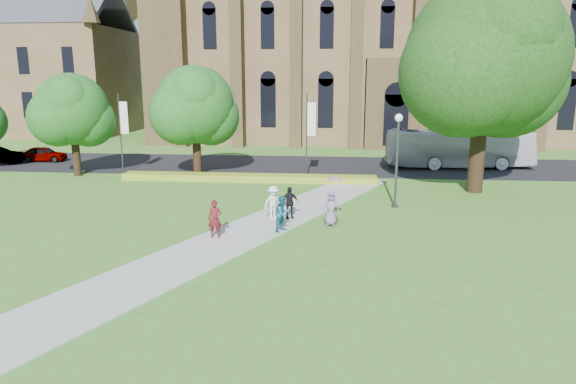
# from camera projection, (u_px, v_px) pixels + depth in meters

# --- Properties ---
(ground) EXTENTS (160.00, 160.00, 0.00)m
(ground) POSITION_uv_depth(u_px,v_px,m) (243.00, 239.00, 23.30)
(ground) COLOR #477122
(ground) RESTS_ON ground
(road) EXTENTS (160.00, 10.00, 0.02)m
(road) POSITION_uv_depth(u_px,v_px,m) (286.00, 165.00, 42.73)
(road) COLOR black
(road) RESTS_ON ground
(footpath) EXTENTS (15.58, 28.54, 0.04)m
(footpath) POSITION_uv_depth(u_px,v_px,m) (247.00, 232.00, 24.27)
(footpath) COLOR #B2B2A8
(footpath) RESTS_ON ground
(flower_hedge) EXTENTS (18.00, 1.40, 0.45)m
(flower_hedge) POSITION_uv_depth(u_px,v_px,m) (248.00, 178.00, 36.26)
(flower_hedge) COLOR gold
(flower_hedge) RESTS_ON ground
(cathedral) EXTENTS (52.60, 18.25, 28.00)m
(cathedral) POSITION_uv_depth(u_px,v_px,m) (390.00, 25.00, 58.15)
(cathedral) COLOR brown
(cathedral) RESTS_ON ground
(building_west) EXTENTS (22.00, 14.00, 18.30)m
(building_west) POSITION_uv_depth(u_px,v_px,m) (36.00, 61.00, 65.15)
(building_west) COLOR brown
(building_west) RESTS_ON ground
(streetlamp) EXTENTS (0.44, 0.44, 5.24)m
(streetlamp) POSITION_uv_depth(u_px,v_px,m) (397.00, 149.00, 28.22)
(streetlamp) COLOR #38383D
(streetlamp) RESTS_ON ground
(large_tree) EXTENTS (9.60, 9.60, 13.20)m
(large_tree) POSITION_uv_depth(u_px,v_px,m) (485.00, 57.00, 30.98)
(large_tree) COLOR #332114
(large_tree) RESTS_ON ground
(street_tree_0) EXTENTS (5.20, 5.20, 7.50)m
(street_tree_0) POSITION_uv_depth(u_px,v_px,m) (72.00, 110.00, 37.18)
(street_tree_0) COLOR #332114
(street_tree_0) RESTS_ON ground
(street_tree_1) EXTENTS (5.60, 5.60, 8.05)m
(street_tree_1) POSITION_uv_depth(u_px,v_px,m) (195.00, 105.00, 36.78)
(street_tree_1) COLOR #332114
(street_tree_1) RESTS_ON ground
(banner_pole_0) EXTENTS (0.70, 0.10, 6.00)m
(banner_pole_0) POSITION_uv_depth(u_px,v_px,m) (308.00, 131.00, 37.13)
(banner_pole_0) COLOR #38383D
(banner_pole_0) RESTS_ON ground
(banner_pole_1) EXTENTS (0.70, 0.10, 6.00)m
(banner_pole_1) POSITION_uv_depth(u_px,v_px,m) (122.00, 129.00, 38.40)
(banner_pole_1) COLOR #38383D
(banner_pole_1) RESTS_ON ground
(tour_coach) EXTENTS (11.74, 3.71, 3.22)m
(tour_coach) POSITION_uv_depth(u_px,v_px,m) (459.00, 148.00, 41.14)
(tour_coach) COLOR silver
(tour_coach) RESTS_ON road
(car_0) EXTENTS (3.93, 1.84, 1.30)m
(car_0) POSITION_uv_depth(u_px,v_px,m) (44.00, 154.00, 44.41)
(car_0) COLOR gray
(car_0) RESTS_ON road
(pedestrian_0) EXTENTS (0.68, 0.49, 1.74)m
(pedestrian_0) POSITION_uv_depth(u_px,v_px,m) (215.00, 219.00, 23.17)
(pedestrian_0) COLOR #5B141B
(pedestrian_0) RESTS_ON footpath
(pedestrian_1) EXTENTS (1.00, 1.05, 1.71)m
(pedestrian_1) POSITION_uv_depth(u_px,v_px,m) (283.00, 214.00, 24.16)
(pedestrian_1) COLOR #165B71
(pedestrian_1) RESTS_ON footpath
(pedestrian_2) EXTENTS (1.25, 1.16, 1.69)m
(pedestrian_2) POSITION_uv_depth(u_px,v_px,m) (273.00, 202.00, 26.42)
(pedestrian_2) COLOR white
(pedestrian_2) RESTS_ON footpath
(pedestrian_3) EXTENTS (1.04, 0.64, 1.66)m
(pedestrian_3) POSITION_uv_depth(u_px,v_px,m) (289.00, 202.00, 26.41)
(pedestrian_3) COLOR black
(pedestrian_3) RESTS_ON footpath
(pedestrian_4) EXTENTS (0.86, 0.58, 1.70)m
(pedestrian_4) POSITION_uv_depth(u_px,v_px,m) (331.00, 208.00, 25.13)
(pedestrian_4) COLOR slate
(pedestrian_4) RESTS_ON footpath
(parasol) EXTENTS (0.86, 0.86, 0.64)m
(parasol) POSITION_uv_depth(u_px,v_px,m) (335.00, 185.00, 24.95)
(parasol) COLOR #C48A94
(parasol) RESTS_ON pedestrian_4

